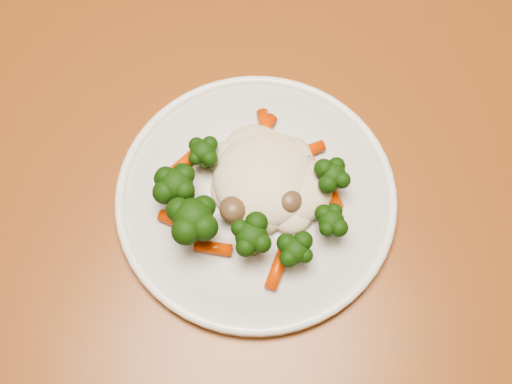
{
  "coord_description": "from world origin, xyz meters",
  "views": [
    {
      "loc": [
        0.39,
        0.11,
        1.34
      ],
      "look_at": [
        0.24,
        0.32,
        0.77
      ],
      "focal_mm": 45.0,
      "sensor_mm": 36.0,
      "label": 1
    }
  ],
  "objects": [
    {
      "name": "plate",
      "position": [
        0.24,
        0.32,
        0.76
      ],
      "size": [
        0.28,
        0.28,
        0.01
      ],
      "primitive_type": "cylinder",
      "color": "white",
      "rests_on": "dining_table"
    },
    {
      "name": "meal",
      "position": [
        0.24,
        0.3,
        0.78
      ],
      "size": [
        0.19,
        0.18,
        0.05
      ],
      "color": "beige",
      "rests_on": "plate"
    },
    {
      "name": "dining_table",
      "position": [
        0.14,
        0.34,
        0.64
      ],
      "size": [
        1.2,
        0.88,
        0.75
      ],
      "rotation": [
        0.0,
        0.0,
        0.14
      ],
      "color": "brown",
      "rests_on": "ground"
    }
  ]
}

